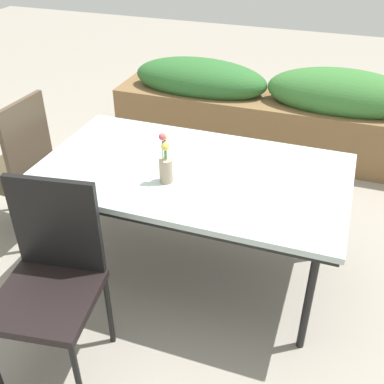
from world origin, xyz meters
The scene contains 6 objects.
ground_plane centered at (0.00, 0.00, 0.00)m, with size 12.00×12.00×0.00m, color gray.
dining_table centered at (0.03, -0.09, 0.68)m, with size 1.68×0.96×0.72m.
chair_end_left centered at (-1.14, -0.09, 0.54)m, with size 0.43×0.43×0.98m.
chair_near_left centered at (-0.36, -0.90, 0.56)m, with size 0.50×0.50×0.98m.
flower_vase centered at (-0.06, -0.25, 0.83)m, with size 0.07×0.07×0.28m.
planter_box centered at (0.12, 1.63, 0.38)m, with size 2.68×0.53×0.81m.
Camera 1 is at (0.75, -2.15, 2.01)m, focal length 43.49 mm.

